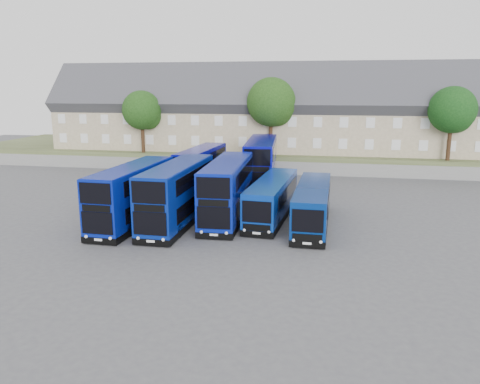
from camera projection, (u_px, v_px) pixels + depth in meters
name	position (u px, v px, depth m)	size (l,w,h in m)	color
ground	(197.00, 233.00, 32.72)	(120.00, 120.00, 0.00)	#4A4A4F
retaining_wall	(252.00, 167.00, 55.58)	(70.00, 0.40, 1.50)	slate
earth_bank	(263.00, 153.00, 65.12)	(80.00, 20.00, 2.00)	#4B542F
terrace_row	(307.00, 115.00, 58.98)	(66.00, 10.40, 11.20)	tan
dd_front_left	(133.00, 196.00, 34.82)	(2.82, 10.87, 4.29)	#081B9A
dd_front_mid	(178.00, 195.00, 34.72)	(2.68, 11.21, 4.44)	navy
dd_front_right	(228.00, 191.00, 36.07)	(3.04, 11.30, 4.45)	#081DA0
dd_rear_left	(201.00, 169.00, 46.63)	(2.93, 10.36, 4.07)	#070986
dd_rear_right	(261.00, 163.00, 48.03)	(3.67, 12.16, 4.77)	#080999
coach_east_a	(272.00, 199.00, 36.39)	(3.12, 11.19, 3.02)	#0833A1
coach_east_b	(312.00, 206.00, 34.36)	(2.55, 11.03, 3.00)	navy
tree_west	(143.00, 112.00, 57.74)	(4.80, 4.80, 7.65)	#382314
tree_mid	(272.00, 104.00, 55.13)	(5.76, 5.76, 9.18)	#382314
tree_east	(453.00, 112.00, 51.20)	(5.12, 5.12, 8.16)	#382314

